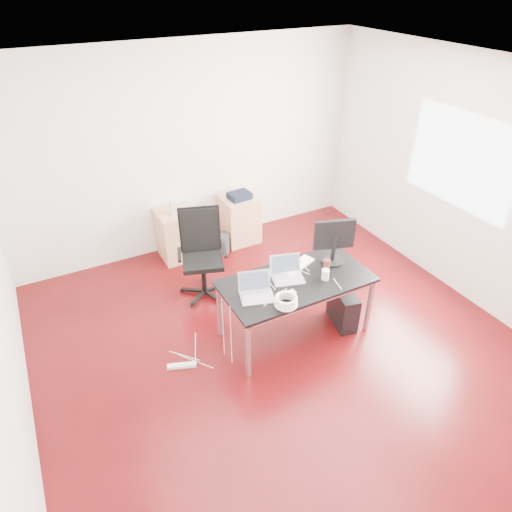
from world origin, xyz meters
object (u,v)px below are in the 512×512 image
office_chair (202,250)px  filing_cabinet_left (178,234)px  filing_cabinet_right (239,219)px  pc_tower (343,307)px  desk (296,284)px

office_chair → filing_cabinet_left: (-0.01, 0.92, -0.26)m
filing_cabinet_right → filing_cabinet_left: bearing=180.0°
office_chair → pc_tower: 1.81m
office_chair → pc_tower: (1.17, -1.33, -0.39)m
desk → pc_tower: desk is taller
office_chair → filing_cabinet_right: office_chair is taller
filing_cabinet_left → desk: bearing=-74.2°
pc_tower → desk: bearing=-179.3°
desk → filing_cabinet_left: (-0.60, 2.13, -0.33)m
office_chair → filing_cabinet_left: bearing=108.6°
desk → office_chair: 1.35m
desk → filing_cabinet_left: desk is taller
filing_cabinet_left → filing_cabinet_right: size_ratio=1.00×
desk → office_chair: (-0.59, 1.21, -0.07)m
office_chair → pc_tower: bearing=-30.4°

